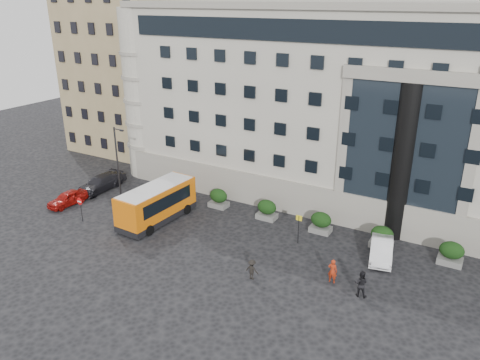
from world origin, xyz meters
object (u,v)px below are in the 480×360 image
object	(u,v)px
hedge_b	(267,209)
pedestrian_b	(361,284)
bus_stop_sign	(299,224)
street_lamp	(118,165)
parked_car_d	(200,163)
hedge_d	(382,237)
no_entry_sign	(80,205)
parked_car_c	(100,183)
hedge_c	(321,222)
parked_car_b	(108,181)
parked_car_a	(67,198)
red_truck	(205,153)
pedestrian_c	(252,270)
hedge_e	(451,253)
pedestrian_a	(333,271)
hedge_a	(219,198)
white_taxi	(381,249)
minibus	(157,202)

from	to	relation	value
hedge_b	pedestrian_b	distance (m)	13.16
bus_stop_sign	pedestrian_b	xyz separation A→B (m)	(6.55, -4.64, -0.77)
hedge_b	street_lamp	bearing A→B (deg)	-159.93
street_lamp	parked_car_d	world-z (taller)	street_lamp
hedge_d	street_lamp	size ratio (longest dim) A/B	0.23
no_entry_sign	parked_car_c	size ratio (longest dim) A/B	0.44
hedge_c	hedge_d	distance (m)	5.20
hedge_d	parked_car_b	world-z (taller)	hedge_d
bus_stop_sign	parked_car_c	bearing A→B (deg)	179.60
parked_car_d	street_lamp	bearing A→B (deg)	-98.82
parked_car_c	hedge_b	bearing A→B (deg)	8.69
parked_car_a	hedge_b	bearing A→B (deg)	25.21
hedge_d	parked_car_d	xyz separation A→B (m)	(-23.39, 8.20, -0.29)
hedge_c	red_truck	distance (m)	20.82
no_entry_sign	hedge_b	bearing A→B (deg)	31.90
red_truck	pedestrian_c	bearing A→B (deg)	-56.70
parked_car_d	parked_car_b	bearing A→B (deg)	-126.35
bus_stop_sign	parked_car_b	xyz separation A→B (m)	(-22.50, 1.28, -1.04)
hedge_d	bus_stop_sign	bearing A→B (deg)	-155.34
hedge_b	parked_car_b	distance (m)	18.26
hedge_b	parked_car_a	xyz separation A→B (m)	(-18.20, -6.94, -0.24)
hedge_e	pedestrian_a	xyz separation A→B (m)	(-6.95, -6.83, -0.01)
no_entry_sign	parked_car_d	xyz separation A→B (m)	(1.21, 17.04, -1.01)
hedge_a	parked_car_b	distance (m)	13.09
parked_car_c	pedestrian_b	world-z (taller)	pedestrian_b
hedge_b	hedge_e	distance (m)	15.60
parked_car_d	parked_car_a	bearing A→B (deg)	-117.16
pedestrian_c	pedestrian_a	bearing A→B (deg)	-152.69
hedge_b	parked_car_c	xyz separation A→B (m)	(-18.20, -2.64, -0.17)
parked_car_a	parked_car_c	size ratio (longest dim) A/B	0.77
hedge_b	street_lamp	distance (m)	14.41
hedge_d	pedestrian_c	distance (m)	11.57
street_lamp	red_truck	world-z (taller)	street_lamp
street_lamp	parked_car_b	xyz separation A→B (m)	(-5.06, 3.28, -3.68)
red_truck	parked_car_a	world-z (taller)	red_truck
hedge_d	pedestrian_a	distance (m)	7.05
pedestrian_b	hedge_e	bearing A→B (deg)	-128.80
parked_car_b	red_truck	bearing A→B (deg)	66.31
parked_car_a	white_taxi	size ratio (longest dim) A/B	0.86
hedge_c	parked_car_c	size ratio (longest dim) A/B	0.35
street_lamp	parked_car_d	bearing A→B (deg)	89.35
hedge_a	pedestrian_b	bearing A→B (deg)	-24.87
parked_car_a	parked_car_c	xyz separation A→B (m)	(0.00, 4.29, 0.08)
hedge_a	hedge_d	bearing A→B (deg)	0.00
parked_car_c	street_lamp	bearing A→B (deg)	-22.66
parked_car_a	hedge_d	bearing A→B (deg)	17.99
pedestrian_b	hedge_d	bearing A→B (deg)	-92.79
minibus	pedestrian_a	xyz separation A→B (m)	(17.07, -1.58, -0.90)
hedge_b	pedestrian_c	size ratio (longest dim) A/B	1.20
parked_car_d	hedge_c	bearing A→B (deg)	-32.43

